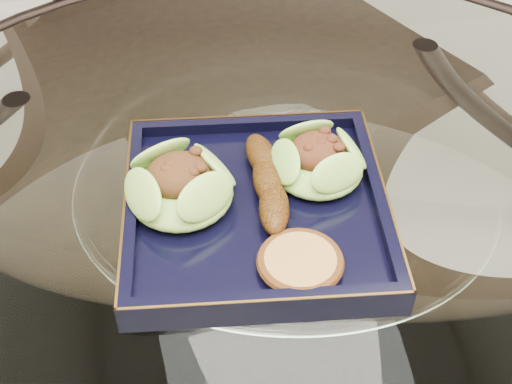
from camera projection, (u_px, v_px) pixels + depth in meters
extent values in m
cylinder|color=white|center=(284.00, 216.00, 0.76)|extent=(1.10, 1.10, 0.01)
torus|color=black|center=(284.00, 216.00, 0.76)|extent=(1.13, 1.13, 0.02)
cylinder|color=black|center=(390.00, 230.00, 1.27)|extent=(0.04, 0.04, 0.75)
cylinder|color=black|center=(71.00, 287.00, 1.18)|extent=(0.04, 0.04, 0.75)
cube|color=black|center=(242.00, 141.00, 1.25)|extent=(0.58, 0.58, 0.04)
cylinder|color=black|center=(211.00, 354.00, 1.24)|extent=(0.03, 0.03, 0.48)
cylinder|color=black|center=(379.00, 261.00, 1.39)|extent=(0.03, 0.03, 0.48)
cylinder|color=black|center=(115.00, 222.00, 1.47)|extent=(0.03, 0.03, 0.48)
cylinder|color=black|center=(268.00, 155.00, 1.63)|extent=(0.03, 0.03, 0.48)
cube|color=black|center=(256.00, 213.00, 0.75)|extent=(0.31, 0.31, 0.02)
ellipsoid|color=#6FAF32|center=(180.00, 188.00, 0.73)|extent=(0.11, 0.11, 0.04)
ellipsoid|color=#6B9E2D|center=(318.00, 163.00, 0.76)|extent=(0.12, 0.12, 0.04)
ellipsoid|color=#582E09|center=(268.00, 181.00, 0.75)|extent=(0.04, 0.15, 0.03)
cylinder|color=gold|center=(300.00, 263.00, 0.67)|extent=(0.08, 0.08, 0.01)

